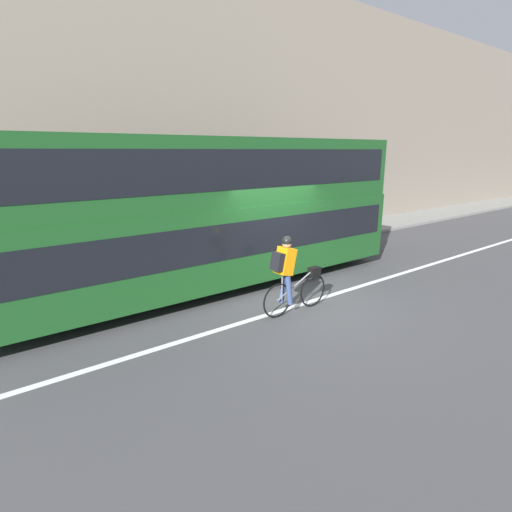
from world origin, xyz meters
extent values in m
plane|color=#424244|center=(0.00, 0.00, 0.00)|extent=(80.00, 80.00, 0.00)
cube|color=silver|center=(0.00, -0.14, 0.00)|extent=(50.00, 0.14, 0.01)
cube|color=gray|center=(0.00, 4.77, 0.06)|extent=(60.00, 2.20, 0.11)
cube|color=gray|center=(0.00, 6.01, 4.55)|extent=(60.00, 0.30, 9.11)
cylinder|color=black|center=(2.10, 2.13, 0.49)|extent=(0.98, 0.30, 0.98)
cylinder|color=black|center=(-4.24, 2.13, 0.49)|extent=(0.98, 0.30, 0.98)
cube|color=#194C1E|center=(-1.07, 2.13, 1.19)|extent=(10.23, 2.48, 1.80)
cube|color=black|center=(-1.07, 2.13, 1.41)|extent=(9.82, 2.50, 0.79)
cube|color=#194C1E|center=(-1.07, 2.13, 2.84)|extent=(10.23, 2.38, 1.50)
cube|color=black|center=(-1.07, 2.13, 2.92)|extent=(9.82, 2.40, 0.84)
torus|color=black|center=(0.00, -0.35, 0.36)|extent=(0.73, 0.04, 0.73)
torus|color=black|center=(-1.00, -0.35, 0.36)|extent=(0.73, 0.04, 0.73)
cylinder|color=slate|center=(-0.50, -0.35, 0.60)|extent=(1.01, 0.03, 0.50)
cylinder|color=slate|center=(-0.88, -0.35, 0.63)|extent=(0.03, 0.03, 0.54)
cube|color=black|center=(0.03, -0.35, 0.77)|extent=(0.26, 0.16, 0.22)
cube|color=orange|center=(-0.81, -0.35, 1.17)|extent=(0.37, 0.32, 0.58)
cube|color=black|center=(-1.01, -0.35, 1.19)|extent=(0.21, 0.26, 0.38)
cylinder|color=#384C7A|center=(-0.77, -0.26, 0.58)|extent=(0.22, 0.11, 0.65)
cylinder|color=#384C7A|center=(-0.77, -0.44, 0.58)|extent=(0.20, 0.11, 0.65)
sphere|color=tan|center=(-0.77, -0.35, 1.52)|extent=(0.19, 0.19, 0.19)
sphere|color=black|center=(-0.77, -0.35, 1.57)|extent=(0.21, 0.21, 0.21)
cylinder|color=#515156|center=(1.34, 4.66, 0.59)|extent=(0.48, 0.48, 0.95)
camera|label=1|loc=(-5.91, -6.14, 3.31)|focal=28.00mm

